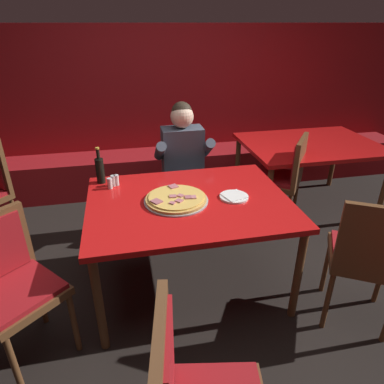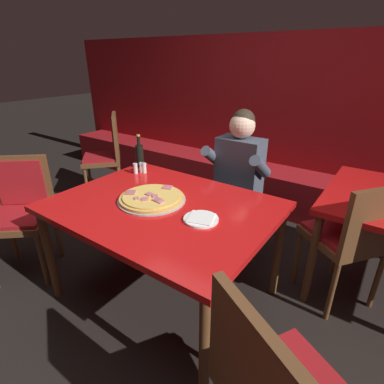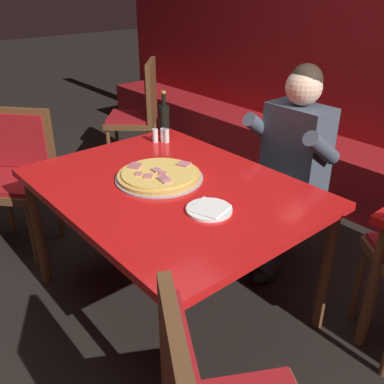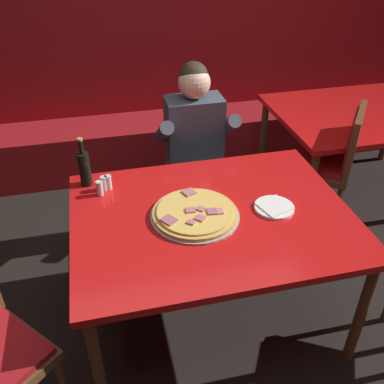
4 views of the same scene
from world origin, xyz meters
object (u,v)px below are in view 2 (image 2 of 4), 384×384
pizza (152,198)px  shaker_red_pepper_flakes (135,169)px  shaker_black_pepper (142,168)px  shaker_parmesan (144,168)px  beer_bottle (140,156)px  dining_chair_far_right (353,234)px  dining_chair_side_aisle (107,151)px  main_dining_table (163,213)px  dining_chair_near_left (20,207)px  diner_seated_blue_shirt (234,179)px  plate_white_paper (201,219)px

pizza → shaker_red_pepper_flakes: size_ratio=5.33×
shaker_black_pepper → shaker_parmesan: (0.02, 0.01, 0.00)m
beer_bottle → dining_chair_far_right: beer_bottle is taller
pizza → dining_chair_side_aisle: (-1.59, 0.94, -0.17)m
shaker_black_pepper → dining_chair_far_right: (1.61, 0.32, -0.22)m
pizza → shaker_black_pepper: shaker_black_pepper is taller
main_dining_table → beer_bottle: size_ratio=4.92×
dining_chair_side_aisle → pizza: bearing=-30.7°
dining_chair_far_right → pizza: bearing=-150.2°
shaker_parmesan → main_dining_table: bearing=-35.6°
shaker_red_pepper_flakes → dining_chair_far_right: size_ratio=0.09×
shaker_parmesan → dining_chair_near_left: size_ratio=0.09×
shaker_black_pepper → dining_chair_far_right: size_ratio=0.09×
shaker_parmesan → diner_seated_blue_shirt: bearing=35.4°
dining_chair_near_left → dining_chair_far_right: 2.47m
beer_bottle → shaker_red_pepper_flakes: bearing=-61.5°
diner_seated_blue_shirt → dining_chair_side_aisle: bearing=175.5°
shaker_black_pepper → dining_chair_near_left: dining_chair_near_left is taller
main_dining_table → dining_chair_side_aisle: dining_chair_side_aisle is taller
beer_bottle → shaker_red_pepper_flakes: 0.16m
dining_chair_side_aisle → shaker_black_pepper: bearing=-27.0°
main_dining_table → shaker_red_pepper_flakes: size_ratio=16.72×
beer_bottle → diner_seated_blue_shirt: 0.84m
plate_white_paper → shaker_red_pepper_flakes: (-0.88, 0.34, 0.03)m
main_dining_table → pizza: bearing=-179.5°
beer_bottle → shaker_parmesan: beer_bottle is taller
main_dining_table → diner_seated_blue_shirt: 0.81m
main_dining_table → plate_white_paper: bearing=-5.5°
dining_chair_near_left → shaker_parmesan: bearing=49.6°
shaker_parmesan → shaker_red_pepper_flakes: 0.07m
pizza → beer_bottle: size_ratio=1.57×
main_dining_table → pizza: size_ratio=3.14×
main_dining_table → shaker_parmesan: shaker_parmesan is taller
pizza → shaker_parmesan: shaker_parmesan is taller
dining_chair_near_left → dining_chair_far_right: (2.22, 1.07, 0.01)m
main_dining_table → dining_chair_side_aisle: (-1.68, 0.94, -0.09)m
pizza → dining_chair_near_left: bearing=-159.3°
diner_seated_blue_shirt → dining_chair_far_right: bearing=-7.5°
shaker_black_pepper → dining_chair_near_left: bearing=-129.5°
pizza → shaker_black_pepper: (-0.43, 0.35, 0.02)m
pizza → plate_white_paper: (0.42, -0.03, -0.01)m
plate_white_paper → diner_seated_blue_shirt: (-0.21, 0.83, -0.07)m
main_dining_table → shaker_red_pepper_flakes: bearing=150.8°
pizza → dining_chair_far_right: 1.37m
shaker_parmesan → dining_chair_side_aisle: bearing=153.8°
main_dining_table → dining_chair_side_aisle: bearing=150.8°
beer_bottle → shaker_parmesan: 0.16m
shaker_black_pepper → shaker_red_pepper_flakes: same height
dining_chair_near_left → main_dining_table: bearing=19.2°
plate_white_paper → shaker_black_pepper: (-0.86, 0.38, 0.03)m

